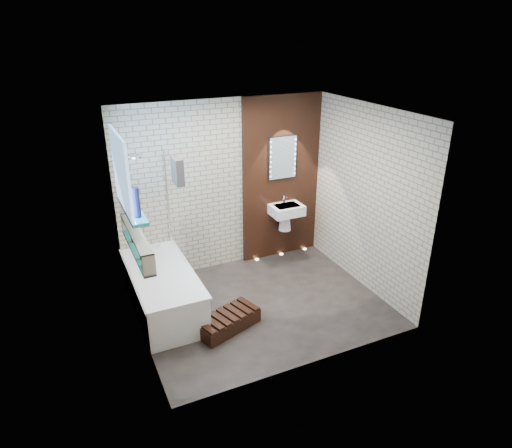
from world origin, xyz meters
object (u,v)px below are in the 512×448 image
bath_screen (175,206)px  led_mirror (283,158)px  walnut_step (228,322)px  washbasin (286,213)px  bathtub (163,290)px

bath_screen → led_mirror: (1.82, 0.34, 0.37)m
bath_screen → walnut_step: 1.70m
bath_screen → walnut_step: size_ratio=1.71×
walnut_step → washbasin: bearing=41.6°
bath_screen → bathtub: bearing=-128.9°
bath_screen → led_mirror: led_mirror is taller
led_mirror → walnut_step: size_ratio=0.86×
bathtub → bath_screen: bath_screen is taller
bathtub → led_mirror: (2.17, 0.78, 1.36)m
walnut_step → bathtub: bearing=129.8°
bath_screen → washbasin: size_ratio=2.41×
walnut_step → bath_screen: bearing=102.8°
bath_screen → washbasin: (1.82, 0.18, -0.49)m
bathtub → washbasin: 2.32m
led_mirror → walnut_step: bearing=-135.3°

